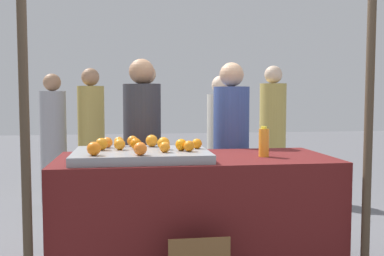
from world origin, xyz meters
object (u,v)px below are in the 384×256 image
Objects in this scene: orange_1 at (120,144)px; juice_bottle at (264,142)px; stall_counter at (195,214)px; vendor_left at (142,158)px; orange_0 at (107,142)px; vendor_right at (231,158)px.

juice_bottle reaches higher than orange_1.
stall_counter is 24.86× the size of orange_1.
vendor_left is (-0.36, 0.69, 0.33)m from stall_counter.
stall_counter is 25.26× the size of orange_0.
juice_bottle is at bearing -10.32° from orange_0.
stall_counter is 0.84m from orange_0.
vendor_right is at bearing 26.48° from orange_0.
vendor_right is at bearing -1.17° from vendor_left.
juice_bottle is at bearing -41.13° from vendor_left.
juice_bottle is (1.14, -0.21, 0.01)m from orange_0.
vendor_left is 1.01× the size of vendor_right.
vendor_left is at bearing 138.87° from juice_bottle.
vendor_left reaches higher than juice_bottle.
juice_bottle reaches higher than stall_counter.
orange_1 is 0.74m from vendor_left.
vendor_left reaches higher than stall_counter.
orange_0 is 0.05× the size of vendor_right.
orange_0 is at bearing -116.48° from vendor_left.
vendor_right is at bearing 57.46° from stall_counter.
stall_counter is 8.94× the size of juice_bottle.
vendor_left is at bearing 178.83° from vendor_right.
stall_counter is at bearing -62.30° from vendor_left.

